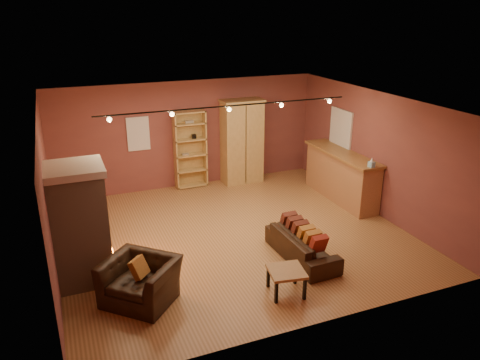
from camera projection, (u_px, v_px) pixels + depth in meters
name	position (u px, v px, depth m)	size (l,w,h in m)	color
floor	(234.00, 235.00, 9.93)	(7.00, 7.00, 0.00)	brown
ceiling	(233.00, 104.00, 8.95)	(7.00, 7.00, 0.00)	brown
back_wall	(188.00, 134.00, 12.26)	(7.00, 0.02, 2.80)	brown
left_wall	(48.00, 198.00, 8.20)	(0.02, 6.50, 2.80)	brown
right_wall	(376.00, 153.00, 10.68)	(0.02, 6.50, 2.80)	brown
fireplace	(80.00, 225.00, 7.96)	(1.01, 0.98, 2.12)	tan
back_window	(138.00, 134.00, 11.73)	(0.56, 0.04, 0.86)	silver
bookcase	(190.00, 149.00, 12.29)	(0.84, 0.33, 2.05)	tan
armoire	(242.00, 141.00, 12.60)	(1.12, 0.64, 2.27)	tan
bar_counter	(341.00, 176.00, 11.57)	(0.67, 2.55, 1.22)	#B17B51
tissue_box	(372.00, 163.00, 10.30)	(0.14, 0.14, 0.23)	#87BCD8
right_window	(341.00, 129.00, 11.79)	(0.05, 0.90, 1.00)	silver
loveseat	(302.00, 241.00, 8.89)	(0.56, 1.79, 0.75)	black
armchair	(140.00, 274.00, 7.55)	(1.31, 1.29, 0.98)	black
coffee_table	(286.00, 273.00, 7.78)	(0.67, 0.67, 0.44)	olive
track_rail	(229.00, 108.00, 9.17)	(5.20, 0.09, 0.13)	black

